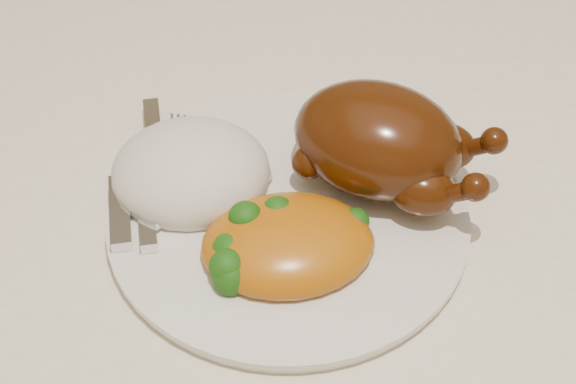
# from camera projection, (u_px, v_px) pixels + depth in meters

# --- Properties ---
(dining_table) EXTENTS (1.60, 0.90, 0.76)m
(dining_table) POSITION_uv_depth(u_px,v_px,m) (441.00, 254.00, 0.71)
(dining_table) COLOR brown
(dining_table) RESTS_ON floor
(tablecloth) EXTENTS (1.73, 1.03, 0.18)m
(tablecloth) POSITION_uv_depth(u_px,v_px,m) (453.00, 196.00, 0.66)
(tablecloth) COLOR white
(tablecloth) RESTS_ON dining_table
(dinner_plate) EXTENTS (0.27, 0.27, 0.01)m
(dinner_plate) POSITION_uv_depth(u_px,v_px,m) (288.00, 216.00, 0.59)
(dinner_plate) COLOR white
(dinner_plate) RESTS_ON tablecloth
(roast_chicken) EXTENTS (0.17, 0.12, 0.08)m
(roast_chicken) POSITION_uv_depth(u_px,v_px,m) (382.00, 142.00, 0.59)
(roast_chicken) COLOR #401A06
(roast_chicken) RESTS_ON dinner_plate
(rice_mound) EXTENTS (0.14, 0.13, 0.06)m
(rice_mound) POSITION_uv_depth(u_px,v_px,m) (191.00, 172.00, 0.60)
(rice_mound) COLOR white
(rice_mound) RESTS_ON dinner_plate
(mac_and_cheese) EXTENTS (0.15, 0.13, 0.05)m
(mac_and_cheese) POSITION_uv_depth(u_px,v_px,m) (287.00, 244.00, 0.55)
(mac_and_cheese) COLOR #C55F0C
(mac_and_cheese) RESTS_ON dinner_plate
(cutlery) EXTENTS (0.06, 0.17, 0.01)m
(cutlery) POSITION_uv_depth(u_px,v_px,m) (143.00, 189.00, 0.60)
(cutlery) COLOR silver
(cutlery) RESTS_ON dinner_plate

